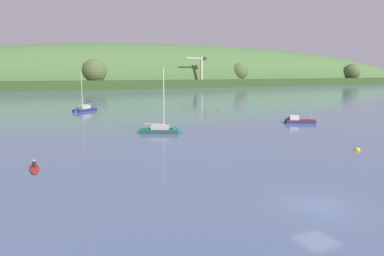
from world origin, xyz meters
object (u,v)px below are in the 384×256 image
object	(u,v)px
dockside_crane	(201,73)
sailboat_far_left	(83,111)
canoe_with_paddler	(35,168)
mooring_buoy_foreground	(357,150)
mooring_buoy_off_fishing_boat	(219,111)
sailboat_midwater_white	(165,131)
fishing_boat_moored	(297,122)

from	to	relation	value
dockside_crane	sailboat_far_left	world-z (taller)	dockside_crane
canoe_with_paddler	mooring_buoy_foreground	xyz separation A→B (m)	(33.87, -7.01, -0.09)
sailboat_far_left	mooring_buoy_off_fishing_boat	size ratio (longest dim) A/B	18.48
sailboat_midwater_white	mooring_buoy_off_fishing_boat	world-z (taller)	sailboat_midwater_white
dockside_crane	fishing_boat_moored	size ratio (longest dim) A/B	3.33
sailboat_far_left	mooring_buoy_foreground	world-z (taller)	sailboat_far_left
dockside_crane	sailboat_far_left	distance (m)	143.61
sailboat_far_left	sailboat_midwater_white	bearing A→B (deg)	61.01
fishing_boat_moored	canoe_with_paddler	bearing A→B (deg)	46.72
sailboat_far_left	mooring_buoy_foreground	bearing A→B (deg)	72.03
fishing_boat_moored	dockside_crane	bearing A→B (deg)	-81.15
sailboat_far_left	canoe_with_paddler	distance (m)	50.38
dockside_crane	fishing_boat_moored	bearing A→B (deg)	68.03
dockside_crane	sailboat_midwater_white	world-z (taller)	dockside_crane
mooring_buoy_foreground	sailboat_far_left	bearing A→B (deg)	111.87
sailboat_far_left	mooring_buoy_foreground	distance (m)	60.45
dockside_crane	fishing_boat_moored	world-z (taller)	dockside_crane
mooring_buoy_off_fishing_boat	canoe_with_paddler	bearing A→B (deg)	-137.90
sailboat_far_left	mooring_buoy_off_fishing_boat	bearing A→B (deg)	115.77
fishing_boat_moored	mooring_buoy_off_fishing_boat	bearing A→B (deg)	-52.74
dockside_crane	mooring_buoy_off_fishing_boat	size ratio (longest dim) A/B	35.56
dockside_crane	sailboat_midwater_white	bearing A→B (deg)	60.06
canoe_with_paddler	sailboat_midwater_white	bearing A→B (deg)	128.07
mooring_buoy_off_fishing_boat	sailboat_midwater_white	bearing A→B (deg)	-134.28
sailboat_midwater_white	fishing_boat_moored	xyz separation A→B (m)	(24.98, -0.24, 0.08)
sailboat_midwater_white	canoe_with_paddler	xyz separation A→B (m)	(-18.14, -13.73, -0.10)
sailboat_far_left	mooring_buoy_foreground	size ratio (longest dim) A/B	12.97
dockside_crane	canoe_with_paddler	size ratio (longest dim) A/B	4.58
sailboat_midwater_white	fishing_boat_moored	size ratio (longest dim) A/B	1.86
dockside_crane	mooring_buoy_foreground	world-z (taller)	dockside_crane
sailboat_far_left	fishing_boat_moored	world-z (taller)	sailboat_far_left
canoe_with_paddler	mooring_buoy_off_fishing_boat	size ratio (longest dim) A/B	7.76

